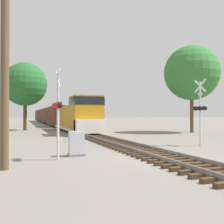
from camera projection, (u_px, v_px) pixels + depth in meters
name	position (u px, v px, depth m)	size (l,w,h in m)	color
ground_plane	(163.00, 159.00, 12.80)	(400.00, 400.00, 0.00)	slate
rail_track_bed	(163.00, 156.00, 12.80)	(2.60, 160.00, 0.31)	#42301E
freight_train	(50.00, 116.00, 62.76)	(3.11, 79.03, 4.18)	#B77A14
crossing_signal_near	(57.00, 108.00, 12.43)	(0.37, 1.01, 4.28)	silver
crossing_signal_far	(200.00, 109.00, 18.11)	(0.57, 1.01, 4.61)	silver
relay_cabinet	(76.00, 144.00, 13.59)	(0.85, 0.52, 1.27)	slate
utility_pole	(5.00, 70.00, 10.23)	(1.80, 0.33, 7.63)	brown
tree_far_right	(192.00, 73.00, 32.06)	(6.73, 6.73, 10.68)	brown
tree_mid_background	(25.00, 84.00, 36.56)	(6.07, 6.07, 9.48)	#473521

